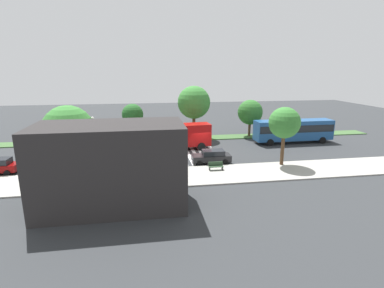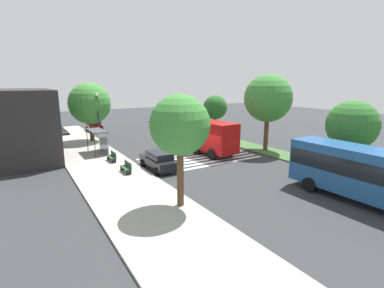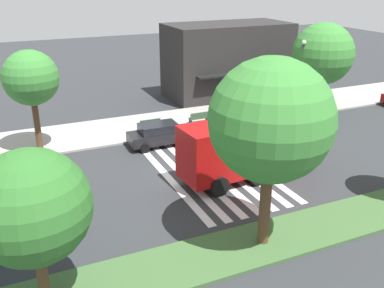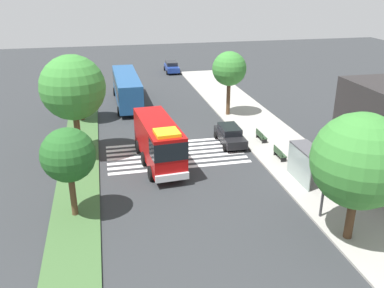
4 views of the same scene
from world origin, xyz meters
name	(u,v)px [view 1 (image 1 of 4)]	position (x,y,z in m)	size (l,w,h in m)	color
ground_plane	(203,152)	(0.00, 0.00, 0.00)	(120.00, 120.00, 0.00)	#2D3033
sidewalk	(219,174)	(0.00, 9.20, 0.07)	(60.00, 5.74, 0.14)	#9E9B93
median_strip	(193,138)	(0.00, -7.83, 0.07)	(60.00, 3.00, 0.14)	#3D6033
crosswalk	(194,152)	(1.21, 0.00, 0.01)	(5.85, 11.40, 0.01)	silver
fire_truck	(178,135)	(3.14, -1.61, 2.06)	(8.62, 3.23, 3.79)	#A50C0C
parked_car_mid	(212,156)	(-0.09, 5.13, 0.83)	(4.60, 2.08, 1.59)	black
transit_bus	(293,129)	(-14.50, -2.85, 2.05)	(11.92, 2.95, 3.45)	navy
bus_stop_shelter	(141,158)	(8.19, 8.01, 1.89)	(3.50, 1.40, 2.46)	#4C4C51
bench_near_shelter	(179,168)	(4.19, 7.98, 0.59)	(1.60, 0.50, 0.90)	#2D472D
bench_west_of_shelter	(216,166)	(0.09, 7.98, 0.59)	(1.60, 0.50, 0.90)	#2D472D
street_lamp	(94,140)	(12.89, 6.93, 3.73)	(0.36, 0.36, 6.06)	#2D2D30
storefront_building	(111,166)	(10.40, 14.95, 3.40)	(11.56, 6.58, 6.81)	#282626
sidewalk_tree_far_west	(284,123)	(-7.89, 7.33, 5.01)	(3.53, 3.53, 6.68)	#513823
sidewalk_tree_center	(68,131)	(15.26, 7.33, 4.87)	(5.16, 5.16, 7.32)	#47301E
median_tree_far_west	(250,112)	(-9.37, -7.83, 4.05)	(4.03, 4.03, 5.94)	#513823
median_tree_west	(194,103)	(-0.08, -7.83, 5.80)	(5.11, 5.11, 8.24)	#513823
median_tree_center	(133,115)	(9.43, -7.83, 4.12)	(3.25, 3.25, 5.64)	#513823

